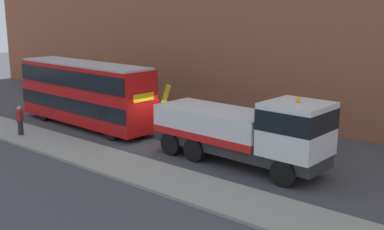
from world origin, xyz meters
The scene contains 5 objects.
ground_plane centered at (0.00, 0.00, 0.00)m, with size 120.00×120.00×0.00m, color #424247.
near_kerb centered at (0.00, -4.20, 0.07)m, with size 60.00×2.80×0.15m, color gray.
recovery_tow_truck centered at (5.82, -0.31, 1.76)m, with size 10.18×2.89×3.67m.
double_decker_bus centered at (-6.33, -0.30, 2.23)m, with size 11.10×2.86×4.06m.
pedestrian_onlooker centered at (-6.99, -4.48, 0.99)m, with size 0.43×0.48×1.71m.
Camera 1 is at (17.62, -18.16, 7.29)m, focal length 43.61 mm.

